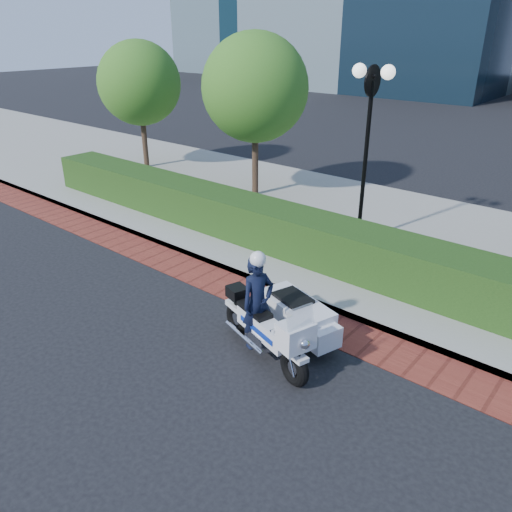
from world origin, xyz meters
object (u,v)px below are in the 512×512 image
Objects in this scene: tree_a at (139,83)px; lamppost at (368,128)px; tree_b at (255,88)px; police_motorcycle at (277,316)px.

lamppost is at bearing -7.41° from tree_a.
tree_a is 5.50m from tree_b.
tree_b is at bearing 0.00° from tree_a.
tree_a is 2.01× the size of police_motorcycle.
tree_a is at bearing 168.30° from police_motorcycle.
tree_a reaches higher than police_motorcycle.
lamppost is 4.71m from tree_b.
lamppost is at bearing -16.11° from tree_b.
tree_b is 8.78m from police_motorcycle.
lamppost is 5.48m from police_motorcycle.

